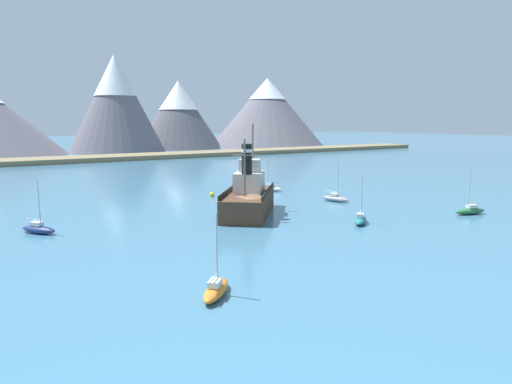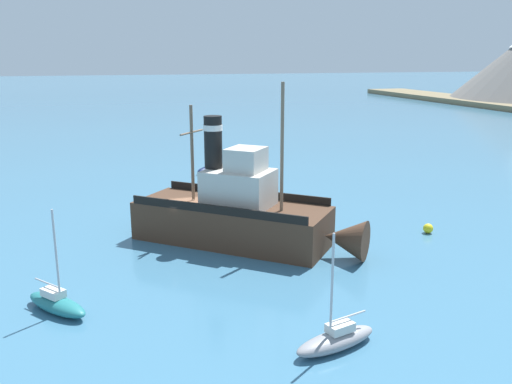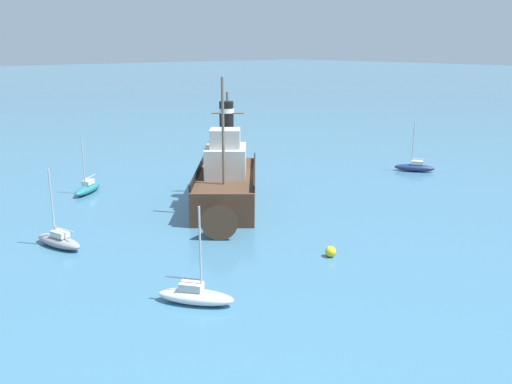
% 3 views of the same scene
% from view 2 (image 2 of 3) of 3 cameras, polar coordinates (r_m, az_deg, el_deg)
% --- Properties ---
extents(ground_plane, '(600.00, 600.00, 0.00)m').
position_cam_2_polar(ground_plane, '(34.76, -7.10, -4.95)').
color(ground_plane, teal).
extents(old_tugboat, '(11.93, 13.13, 9.90)m').
position_cam_2_polar(old_tugboat, '(33.31, -1.64, -2.39)').
color(old_tugboat, '#4C3323').
rests_on(old_tugboat, ground).
extents(sailboat_grey, '(2.08, 3.96, 4.90)m').
position_cam_2_polar(sailboat_grey, '(22.45, 8.43, -15.05)').
color(sailboat_grey, gray).
rests_on(sailboat_grey, ground).
extents(sailboat_teal, '(3.66, 3.22, 4.90)m').
position_cam_2_polar(sailboat_teal, '(26.66, -20.25, -10.90)').
color(sailboat_teal, '#23757A').
rests_on(sailboat_teal, ground).
extents(sailboat_navy, '(3.05, 3.76, 4.90)m').
position_cam_2_polar(sailboat_navy, '(54.23, -4.69, 2.55)').
color(sailboat_navy, navy).
rests_on(sailboat_navy, ground).
extents(mooring_buoy, '(0.64, 0.64, 0.64)m').
position_cam_2_polar(mooring_buoy, '(37.28, 17.66, -3.68)').
color(mooring_buoy, yellow).
rests_on(mooring_buoy, ground).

